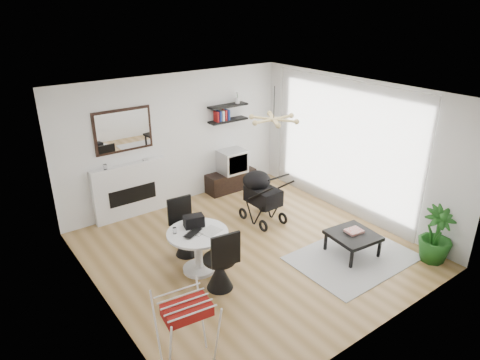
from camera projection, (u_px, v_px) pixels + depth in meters
floor at (250, 250)px, 7.40m from camera, size 5.00×5.00×0.00m
ceiling at (252, 95)px, 6.34m from camera, size 5.00×5.00×0.00m
wall_back at (176, 140)px, 8.72m from camera, size 5.00×0.00×5.00m
wall_left at (98, 223)px, 5.51m from camera, size 0.00×5.00×5.00m
wall_right at (354, 149)px, 8.23m from camera, size 0.00×5.00×5.00m
sheer_curtain at (342, 147)px, 8.33m from camera, size 0.04×3.60×2.60m
fireplace at (130, 184)px, 8.33m from camera, size 1.50×0.17×2.16m
shelf_lower at (228, 120)px, 9.18m from camera, size 0.90×0.25×0.04m
shelf_upper at (228, 106)px, 9.06m from camera, size 0.90×0.25×0.04m
pendant_lamp at (274, 119)px, 7.16m from camera, size 0.90×0.90×0.10m
tv_console at (231, 181)px, 9.67m from camera, size 1.15×0.40×0.43m
crt_tv at (232, 161)px, 9.50m from camera, size 0.58×0.51×0.51m
dining_table at (198, 245)px, 6.68m from camera, size 0.96×0.96×0.70m
laptop at (196, 234)px, 6.50m from camera, size 0.41×0.35×0.03m
black_bag at (194, 221)px, 6.71m from camera, size 0.35×0.26×0.19m
newspaper at (210, 231)px, 6.60m from camera, size 0.36×0.33×0.01m
drinking_glass at (175, 231)px, 6.53m from camera, size 0.06×0.06×0.10m
chair_far at (186, 237)px, 7.19m from camera, size 0.47×0.48×0.98m
chair_near at (220, 270)px, 6.31m from camera, size 0.50×0.52×1.03m
drying_rack at (187, 331)px, 4.93m from camera, size 0.68×0.65×0.92m
stroller at (261, 198)px, 8.25m from camera, size 0.56×0.92×1.10m
rug at (353, 258)px, 7.17m from camera, size 1.99×1.44×0.01m
coffee_table at (353, 236)px, 7.16m from camera, size 0.80×0.80×0.37m
magazines at (354, 231)px, 7.19m from camera, size 0.30×0.25×0.04m
potted_plant at (436, 235)px, 6.94m from camera, size 0.68×0.68×0.95m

